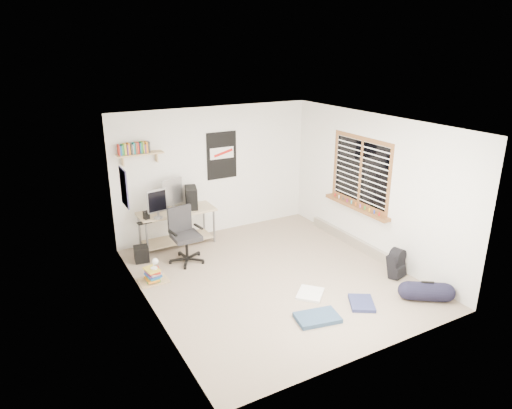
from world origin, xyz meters
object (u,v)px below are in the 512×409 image
office_chair (186,235)px  duffel_bag (426,292)px  book_stack (153,273)px  desk (177,226)px  backpack (396,266)px

office_chair → duffel_bag: 3.94m
office_chair → book_stack: office_chair is taller
desk → office_chair: 0.79m
backpack → duffel_bag: size_ratio=0.70×
duffel_bag → book_stack: 4.20m
desk → backpack: bearing=-68.8°
backpack → book_stack: backpack is taller
office_chair → duffel_bag: size_ratio=1.75×
desk → office_chair: bearing=-118.7°
desk → duffel_bag: (2.53, -3.69, -0.22)m
office_chair → backpack: bearing=-45.8°
desk → backpack: size_ratio=3.65×
desk → office_chair: office_chair is taller
backpack → book_stack: size_ratio=0.81×
duffel_bag → desk: bearing=159.7°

